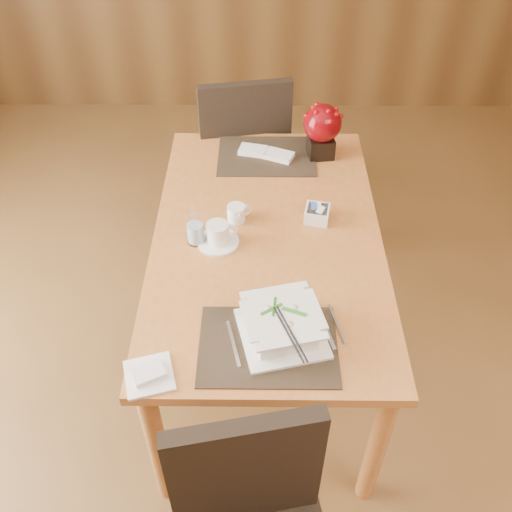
{
  "coord_description": "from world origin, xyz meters",
  "views": [
    {
      "loc": [
        -0.03,
        -1.09,
        2.24
      ],
      "look_at": [
        -0.04,
        0.35,
        0.87
      ],
      "focal_mm": 40.0,
      "sensor_mm": 36.0,
      "label": 1
    }
  ],
  "objects_px": {
    "soup_setting": "(282,325)",
    "coffee_cup": "(218,235)",
    "far_chair": "(242,150)",
    "bread_plate": "(149,376)",
    "creamer_jug": "(236,213)",
    "water_glass": "(195,226)",
    "sugar_caddy": "(317,214)",
    "berry_decor": "(322,128)",
    "dining_table": "(267,252)"
  },
  "relations": [
    {
      "from": "far_chair",
      "to": "water_glass",
      "type": "bearing_deg",
      "value": 70.17
    },
    {
      "from": "coffee_cup",
      "to": "berry_decor",
      "type": "height_order",
      "value": "berry_decor"
    },
    {
      "from": "sugar_caddy",
      "to": "water_glass",
      "type": "bearing_deg",
      "value": -163.75
    },
    {
      "from": "soup_setting",
      "to": "bread_plate",
      "type": "distance_m",
      "value": 0.45
    },
    {
      "from": "dining_table",
      "to": "coffee_cup",
      "type": "bearing_deg",
      "value": -165.27
    },
    {
      "from": "berry_decor",
      "to": "far_chair",
      "type": "relative_size",
      "value": 0.25
    },
    {
      "from": "creamer_jug",
      "to": "far_chair",
      "type": "distance_m",
      "value": 0.82
    },
    {
      "from": "soup_setting",
      "to": "bread_plate",
      "type": "relative_size",
      "value": 2.21
    },
    {
      "from": "water_glass",
      "to": "sugar_caddy",
      "type": "relative_size",
      "value": 1.67
    },
    {
      "from": "coffee_cup",
      "to": "creamer_jug",
      "type": "height_order",
      "value": "coffee_cup"
    },
    {
      "from": "far_chair",
      "to": "soup_setting",
      "type": "bearing_deg",
      "value": 86.55
    },
    {
      "from": "coffee_cup",
      "to": "bread_plate",
      "type": "height_order",
      "value": "coffee_cup"
    },
    {
      "from": "far_chair",
      "to": "creamer_jug",
      "type": "bearing_deg",
      "value": 79.51
    },
    {
      "from": "far_chair",
      "to": "bread_plate",
      "type": "bearing_deg",
      "value": 70.56
    },
    {
      "from": "dining_table",
      "to": "water_glass",
      "type": "distance_m",
      "value": 0.33
    },
    {
      "from": "far_chair",
      "to": "dining_table",
      "type": "bearing_deg",
      "value": 87.61
    },
    {
      "from": "water_glass",
      "to": "creamer_jug",
      "type": "xyz_separation_m",
      "value": [
        0.15,
        0.13,
        -0.05
      ]
    },
    {
      "from": "soup_setting",
      "to": "far_chair",
      "type": "height_order",
      "value": "far_chair"
    },
    {
      "from": "coffee_cup",
      "to": "water_glass",
      "type": "bearing_deg",
      "value": 175.77
    },
    {
      "from": "soup_setting",
      "to": "coffee_cup",
      "type": "xyz_separation_m",
      "value": [
        -0.24,
        0.46,
        -0.01
      ]
    },
    {
      "from": "water_glass",
      "to": "bread_plate",
      "type": "relative_size",
      "value": 1.09
    },
    {
      "from": "creamer_jug",
      "to": "sugar_caddy",
      "type": "relative_size",
      "value": 0.99
    },
    {
      "from": "soup_setting",
      "to": "bread_plate",
      "type": "height_order",
      "value": "soup_setting"
    },
    {
      "from": "soup_setting",
      "to": "sugar_caddy",
      "type": "height_order",
      "value": "soup_setting"
    },
    {
      "from": "creamer_jug",
      "to": "berry_decor",
      "type": "relative_size",
      "value": 0.38
    },
    {
      "from": "water_glass",
      "to": "far_chair",
      "type": "distance_m",
      "value": 0.97
    },
    {
      "from": "coffee_cup",
      "to": "bread_plate",
      "type": "distance_m",
      "value": 0.65
    },
    {
      "from": "soup_setting",
      "to": "dining_table",
      "type": "bearing_deg",
      "value": 81.37
    },
    {
      "from": "water_glass",
      "to": "sugar_caddy",
      "type": "height_order",
      "value": "water_glass"
    },
    {
      "from": "soup_setting",
      "to": "berry_decor",
      "type": "distance_m",
      "value": 1.09
    },
    {
      "from": "berry_decor",
      "to": "far_chair",
      "type": "height_order",
      "value": "far_chair"
    },
    {
      "from": "berry_decor",
      "to": "dining_table",
      "type": "bearing_deg",
      "value": -113.74
    },
    {
      "from": "soup_setting",
      "to": "water_glass",
      "type": "height_order",
      "value": "water_glass"
    },
    {
      "from": "bread_plate",
      "to": "far_chair",
      "type": "height_order",
      "value": "far_chair"
    },
    {
      "from": "dining_table",
      "to": "soup_setting",
      "type": "height_order",
      "value": "soup_setting"
    },
    {
      "from": "soup_setting",
      "to": "creamer_jug",
      "type": "distance_m",
      "value": 0.62
    },
    {
      "from": "coffee_cup",
      "to": "creamer_jug",
      "type": "distance_m",
      "value": 0.15
    },
    {
      "from": "coffee_cup",
      "to": "far_chair",
      "type": "relative_size",
      "value": 0.16
    },
    {
      "from": "water_glass",
      "to": "sugar_caddy",
      "type": "distance_m",
      "value": 0.5
    },
    {
      "from": "soup_setting",
      "to": "far_chair",
      "type": "bearing_deg",
      "value": 83.22
    },
    {
      "from": "water_glass",
      "to": "soup_setting",
      "type": "bearing_deg",
      "value": -55.16
    },
    {
      "from": "dining_table",
      "to": "berry_decor",
      "type": "bearing_deg",
      "value": 66.26
    },
    {
      "from": "soup_setting",
      "to": "berry_decor",
      "type": "xyz_separation_m",
      "value": [
        0.2,
        1.07,
        0.09
      ]
    },
    {
      "from": "bread_plate",
      "to": "far_chair",
      "type": "relative_size",
      "value": 0.15
    },
    {
      "from": "coffee_cup",
      "to": "sugar_caddy",
      "type": "height_order",
      "value": "coffee_cup"
    },
    {
      "from": "dining_table",
      "to": "creamer_jug",
      "type": "relative_size",
      "value": 15.77
    },
    {
      "from": "coffee_cup",
      "to": "soup_setting",
      "type": "bearing_deg",
      "value": -62.66
    },
    {
      "from": "soup_setting",
      "to": "coffee_cup",
      "type": "relative_size",
      "value": 2.01
    },
    {
      "from": "creamer_jug",
      "to": "bread_plate",
      "type": "bearing_deg",
      "value": -131.56
    },
    {
      "from": "sugar_caddy",
      "to": "berry_decor",
      "type": "distance_m",
      "value": 0.48
    }
  ]
}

